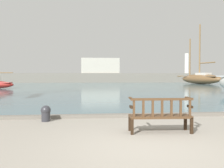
# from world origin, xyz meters

# --- Properties ---
(ground_plane) EXTENTS (160.00, 160.00, 0.00)m
(ground_plane) POSITION_xyz_m (0.00, 0.00, 0.00)
(ground_plane) COLOR gray
(harbor_water) EXTENTS (100.00, 80.00, 0.08)m
(harbor_water) POSITION_xyz_m (0.00, 44.00, 0.04)
(harbor_water) COLOR #476670
(harbor_water) RESTS_ON ground
(quay_edge_kerb) EXTENTS (40.00, 0.30, 0.12)m
(quay_edge_kerb) POSITION_xyz_m (0.00, 3.85, 0.06)
(quay_edge_kerb) COLOR slate
(quay_edge_kerb) RESTS_ON ground
(park_bench) EXTENTS (1.62, 0.60, 0.92)m
(park_bench) POSITION_xyz_m (0.66, 1.33, 0.47)
(park_bench) COLOR black
(park_bench) RESTS_ON ground
(sailboat_distant_harbor) EXTENTS (5.07, 11.56, 10.71)m
(sailboat_distant_harbor) POSITION_xyz_m (19.35, 37.90, 1.12)
(sailboat_distant_harbor) COLOR brown
(sailboat_distant_harbor) RESTS_ON harbor_water
(mooring_bollard) EXTENTS (0.32, 0.32, 0.52)m
(mooring_bollard) POSITION_xyz_m (-2.56, 3.30, 0.28)
(mooring_bollard) COLOR #2D2D33
(mooring_bollard) RESTS_ON ground
(far_breakwater) EXTENTS (54.15, 2.40, 6.61)m
(far_breakwater) POSITION_xyz_m (0.60, 49.27, 1.54)
(far_breakwater) COLOR slate
(far_breakwater) RESTS_ON ground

